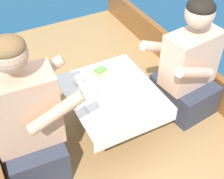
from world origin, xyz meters
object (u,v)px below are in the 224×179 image
person_port (28,123)px  tin_can (154,99)px  person_starboard (188,70)px  sandwich (100,72)px  coffee_cup_starboard (91,91)px  coffee_cup_port (80,80)px

person_port → tin_can: person_port is taller
person_starboard → tin_can: 0.43m
sandwich → coffee_cup_starboard: bearing=-132.4°
coffee_cup_port → coffee_cup_starboard: (0.02, -0.14, 0.00)m
person_starboard → coffee_cup_starboard: 0.75m
person_starboard → coffee_cup_starboard: bearing=-14.4°
sandwich → coffee_cup_starboard: 0.22m
person_starboard → tin_can: (-0.40, -0.16, 0.01)m
person_port → sandwich: 0.66m
sandwich → person_port: bearing=-157.0°
person_starboard → coffee_cup_starboard: person_starboard is taller
person_port → tin_can: 0.82m
coffee_cup_starboard → tin_can: coffee_cup_starboard is taller
person_starboard → sandwich: 0.65m
coffee_cup_port → coffee_cup_starboard: size_ratio=0.98×
tin_can → coffee_cup_port: bearing=132.5°
person_port → coffee_cup_port: bearing=32.3°
sandwich → coffee_cup_starboard: coffee_cup_starboard is taller
sandwich → coffee_cup_port: 0.17m
person_port → sandwich: bearing=26.7°
coffee_cup_port → sandwich: bearing=6.7°
person_starboard → coffee_cup_port: size_ratio=10.56×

